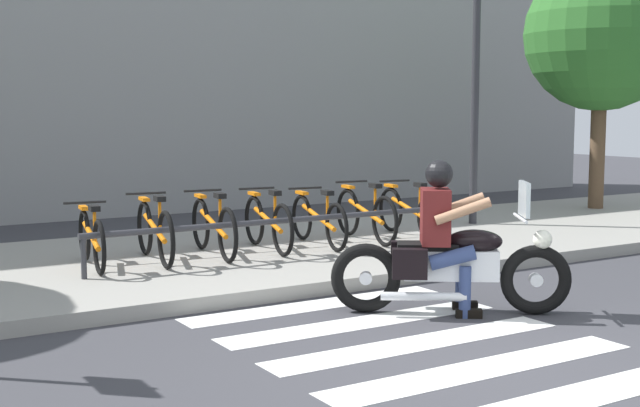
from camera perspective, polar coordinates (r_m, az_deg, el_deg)
ground_plane at (r=6.61m, az=11.53°, el=-10.67°), size 48.00×48.00×0.00m
sidewalk at (r=10.61m, az=-6.91°, el=-3.70°), size 24.00×4.40×0.15m
crosswalk_stripe_1 at (r=6.01m, az=16.22°, el=-12.49°), size 2.80×0.40×0.01m
crosswalk_stripe_2 at (r=6.55m, az=10.95°, el=-10.78°), size 2.80×0.40×0.01m
crosswalk_stripe_3 at (r=7.13m, az=6.55°, el=-9.27°), size 2.80×0.40×0.01m
crosswalk_stripe_4 at (r=7.75m, az=2.86°, el=-7.96°), size 2.80×0.40×0.01m
crosswalk_stripe_5 at (r=8.41m, az=-0.25°, el=-6.82°), size 2.80×0.40×0.01m
motorcycle at (r=8.09m, az=8.82°, el=-4.08°), size 1.92×1.38×1.25m
rider at (r=8.02m, az=8.31°, el=-1.48°), size 0.77×0.74×1.45m
bicycle_0 at (r=9.80m, az=-15.07°, el=-2.28°), size 0.48×1.54×0.73m
bicycle_1 at (r=10.03m, az=-11.01°, el=-1.84°), size 0.48×1.67×0.79m
bicycle_2 at (r=10.31m, az=-7.16°, el=-1.56°), size 0.48×1.71×0.79m
bicycle_3 at (r=10.63m, az=-3.52°, el=-1.30°), size 0.48×1.62×0.78m
bicycle_4 at (r=11.00m, az=-0.11°, el=-1.10°), size 0.48×1.69×0.74m
bicycle_5 at (r=11.40m, az=3.07°, el=-0.74°), size 0.48×1.71×0.80m
bicycle_6 at (r=11.84m, az=6.02°, el=-0.55°), size 0.48×1.71×0.77m
bike_rack at (r=10.14m, az=-2.05°, el=-1.27°), size 5.05×0.07×0.49m
street_lamp at (r=13.31m, az=10.39°, el=8.55°), size 0.28×0.28×4.01m
tree_near_rack at (r=15.97m, az=18.35°, el=10.66°), size 2.69×2.69×4.57m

